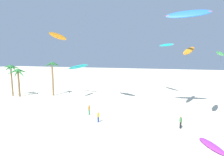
% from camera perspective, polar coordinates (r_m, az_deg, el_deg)
% --- Properties ---
extents(palm_tree_0, '(3.83, 3.75, 7.64)m').
position_cam_1_polar(palm_tree_0, '(50.95, -28.70, 3.78)').
color(palm_tree_0, brown).
rests_on(palm_tree_0, ground).
extents(palm_tree_1, '(4.48, 4.39, 8.34)m').
position_cam_1_polar(palm_tree_1, '(47.45, -17.99, 4.59)').
color(palm_tree_1, olive).
rests_on(palm_tree_1, ground).
extents(palm_tree_2, '(4.66, 4.81, 6.78)m').
position_cam_1_polar(palm_tree_2, '(49.41, -27.04, 2.61)').
color(palm_tree_2, brown).
rests_on(palm_tree_2, ground).
extents(flying_kite_0, '(5.77, 6.13, 12.90)m').
position_cam_1_polar(flying_kite_0, '(48.48, 16.35, 11.48)').
color(flying_kite_0, '#19B2B7').
rests_on(flying_kite_0, ground).
extents(flying_kite_1, '(2.64, 12.07, 10.53)m').
position_cam_1_polar(flying_kite_1, '(31.52, 30.45, 8.08)').
color(flying_kite_1, green).
rests_on(flying_kite_1, ground).
extents(flying_kite_2, '(7.32, 3.69, 17.41)m').
position_cam_1_polar(flying_kite_2, '(34.51, 22.48, 19.37)').
color(flying_kite_2, blue).
rests_on(flying_kite_2, ground).
extents(flying_kite_4, '(2.35, 7.46, 14.43)m').
position_cam_1_polar(flying_kite_4, '(39.35, -16.28, 13.93)').
color(flying_kite_4, orange).
rests_on(flying_kite_4, ground).
extents(flying_kite_6, '(7.77, 8.17, 8.14)m').
position_cam_1_polar(flying_kite_6, '(47.45, -10.53, 5.23)').
color(flying_kite_6, '#19B2B7').
rests_on(flying_kite_6, ground).
extents(flying_kite_7, '(5.57, 13.28, 11.85)m').
position_cam_1_polar(flying_kite_7, '(37.04, 22.70, 9.52)').
color(flying_kite_7, orange).
rests_on(flying_kite_7, ground).
extents(grounded_kite_2, '(2.74, 4.05, 0.30)m').
position_cam_1_polar(grounded_kite_2, '(23.36, 28.36, -16.37)').
color(grounded_kite_2, purple).
rests_on(grounded_kite_2, ground).
extents(person_foreground_walker, '(0.30, 0.48, 1.63)m').
position_cam_1_polar(person_foreground_walker, '(27.50, -4.27, -9.95)').
color(person_foreground_walker, '#284CA3').
rests_on(person_foreground_walker, ground).
extents(person_mid_field, '(0.25, 0.50, 1.72)m').
position_cam_1_polar(person_mid_field, '(30.98, -7.08, -7.77)').
color(person_mid_field, '#338E56').
rests_on(person_mid_field, ground).
extents(person_far_watcher, '(0.34, 0.43, 1.70)m').
position_cam_1_polar(person_far_watcher, '(26.81, 20.44, -10.88)').
color(person_far_watcher, black).
rests_on(person_far_watcher, ground).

